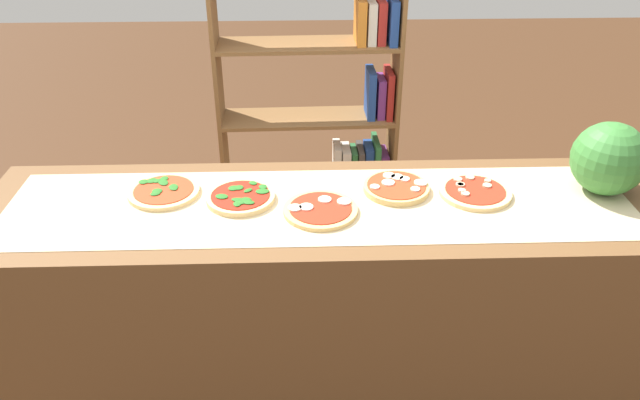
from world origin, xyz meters
name	(u,v)px	position (x,y,z in m)	size (l,w,h in m)	color
counter	(320,313)	(0.00, 0.00, 0.47)	(2.30, 0.64, 0.95)	brown
parchment_paper	(320,205)	(0.00, 0.00, 0.95)	(2.10, 0.49, 0.00)	beige
pizza_spinach_0	(164,191)	(-0.54, 0.09, 0.96)	(0.25, 0.25, 0.02)	#E5C17F
pizza_spinach_1	(241,197)	(-0.27, 0.04, 0.96)	(0.23, 0.23, 0.03)	#E5C17F
pizza_mozzarella_2	(320,210)	(0.00, -0.05, 0.96)	(0.25, 0.25, 0.02)	#DBB26B
pizza_mozzarella_3	(396,187)	(0.27, 0.09, 0.96)	(0.23, 0.23, 0.03)	#DBB26B
pizza_mushroom_4	(475,192)	(0.54, 0.05, 0.96)	(0.25, 0.25, 0.02)	#E5C17F
watermelon	(609,159)	(0.98, 0.06, 1.07)	(0.25, 0.25, 0.25)	#387A33
bookshelf	(332,122)	(0.10, 1.16, 0.74)	(0.90, 0.28, 1.53)	brown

